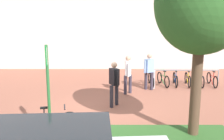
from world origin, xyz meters
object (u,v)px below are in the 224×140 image
(bike_at_sign, at_px, (50,123))
(person_shirt_blue, at_px, (127,72))
(bike_rack_cluster, at_px, (180,79))
(person_shirt_white, at_px, (148,69))
(tree_sidewalk, at_px, (200,4))
(bollard_steel, at_px, (152,79))
(parking_sign_post, at_px, (47,79))
(person_suited_dark, at_px, (113,81))

(bike_at_sign, relative_size, person_shirt_blue, 0.96)
(bike_rack_cluster, height_order, person_shirt_white, person_shirt_white)
(tree_sidewalk, xyz_separation_m, bollard_steel, (-0.24, 5.26, -3.17))
(parking_sign_post, relative_size, person_shirt_blue, 1.52)
(bollard_steel, bearing_deg, bike_at_sign, -126.61)
(bollard_steel, bearing_deg, person_shirt_white, -140.46)
(person_shirt_blue, bearing_deg, tree_sidewalk, -70.82)
(bike_rack_cluster, height_order, person_shirt_blue, person_shirt_blue)
(bike_at_sign, distance_m, bike_rack_cluster, 7.65)
(person_shirt_blue, bearing_deg, parking_sign_post, -118.96)
(bollard_steel, height_order, person_shirt_blue, person_shirt_blue)
(bike_rack_cluster, height_order, person_suited_dark, person_suited_dark)
(bollard_steel, relative_size, person_shirt_white, 0.52)
(tree_sidewalk, bearing_deg, bollard_steel, 92.57)
(parking_sign_post, bearing_deg, person_suited_dark, 56.27)
(tree_sidewalk, bearing_deg, person_shirt_blue, 109.18)
(parking_sign_post, height_order, person_shirt_white, parking_sign_post)
(person_suited_dark, distance_m, person_shirt_blue, 1.80)
(person_suited_dark, relative_size, person_shirt_white, 1.00)
(person_shirt_blue, bearing_deg, person_suited_dark, -110.42)
(tree_sidewalk, relative_size, bollard_steel, 5.51)
(bike_at_sign, relative_size, bollard_steel, 1.84)
(bike_at_sign, bearing_deg, parking_sign_post, -85.31)
(parking_sign_post, distance_m, bike_at_sign, 1.37)
(tree_sidewalk, bearing_deg, bike_rack_cluster, 77.57)
(tree_sidewalk, relative_size, bike_at_sign, 2.99)
(person_shirt_white, bearing_deg, person_shirt_blue, -147.63)
(parking_sign_post, relative_size, person_suited_dark, 1.52)
(person_suited_dark, height_order, person_shirt_white, same)
(parking_sign_post, bearing_deg, bike_at_sign, 94.69)
(bollard_steel, bearing_deg, person_suited_dark, -126.93)
(bike_at_sign, relative_size, bike_rack_cluster, 0.44)
(parking_sign_post, height_order, person_suited_dark, parking_sign_post)
(bike_rack_cluster, distance_m, person_shirt_blue, 3.21)
(parking_sign_post, bearing_deg, tree_sidewalk, -0.39)
(tree_sidewalk, relative_size, person_shirt_blue, 2.88)
(parking_sign_post, height_order, bike_rack_cluster, parking_sign_post)
(bollard_steel, bearing_deg, bike_rack_cluster, 19.98)
(parking_sign_post, relative_size, bike_at_sign, 1.58)
(bike_at_sign, xyz_separation_m, person_suited_dark, (1.81, 2.46, 0.63))
(bike_at_sign, bearing_deg, bike_rack_cluster, 46.72)
(bollard_steel, height_order, person_shirt_white, person_shirt_white)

